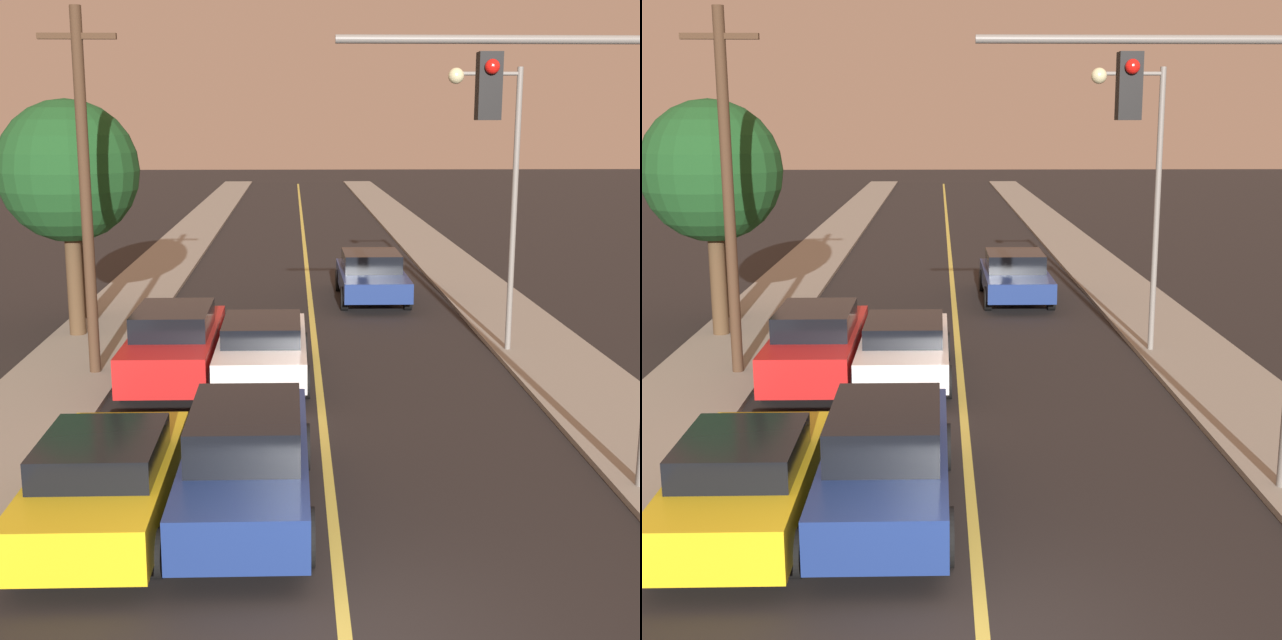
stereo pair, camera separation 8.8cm
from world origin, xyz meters
The scene contains 13 objects.
road_surface centered at (0.00, 36.00, 0.01)m, with size 8.59×80.00×0.01m.
sidewalk_left centered at (-5.55, 36.00, 0.06)m, with size 2.50×80.00×0.12m.
sidewalk_right centered at (5.55, 36.00, 0.06)m, with size 2.50×80.00×0.12m.
car_near_lane_front centered at (-1.20, 3.38, 0.85)m, with size 1.84×5.14×1.64m.
car_near_lane_second centered at (-1.20, 10.22, 0.73)m, with size 1.99×4.71×1.36m.
car_outer_lane_front centered at (-3.09, 2.89, 0.73)m, with size 1.89×4.27×1.41m.
car_outer_lane_second centered at (-3.09, 10.32, 0.81)m, with size 1.91×5.10×1.61m.
car_far_oncoming centered at (1.93, 19.07, 0.78)m, with size 2.11×5.06×1.50m.
traffic_signal_mast centered at (3.67, 3.93, 4.62)m, with size 4.73×0.42×6.69m.
streetlamp_right centered at (4.24, 12.25, 4.38)m, with size 1.71×0.36×6.58m.
utility_pole_left centered at (-4.90, 10.53, 4.11)m, with size 1.60×0.24×7.66m.
tree_left_near centered at (-6.28, 16.28, 3.68)m, with size 2.54×2.54×4.88m.
tree_left_far centered at (-6.11, 14.14, 4.26)m, with size 3.53×3.53×5.94m.
Camera 1 is at (-0.54, -8.48, 5.46)m, focal length 50.00 mm.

